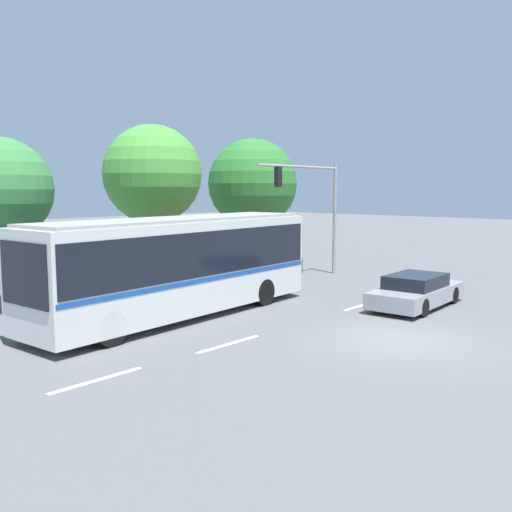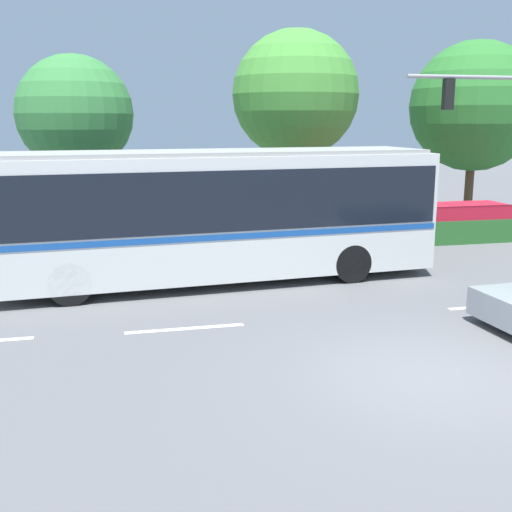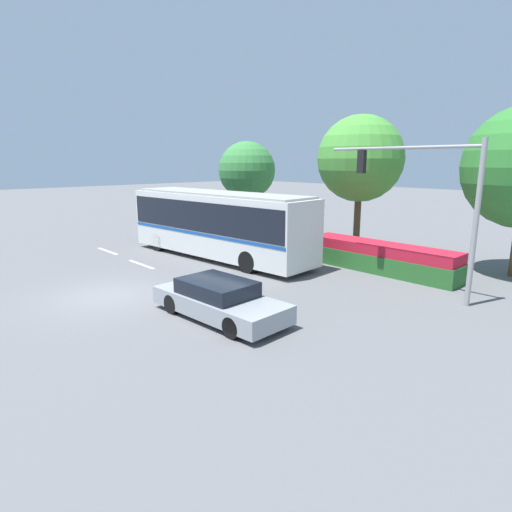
{
  "view_description": "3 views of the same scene",
  "coord_description": "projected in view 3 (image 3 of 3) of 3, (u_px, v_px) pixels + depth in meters",
  "views": [
    {
      "loc": [
        -14.36,
        -7.42,
        4.31
      ],
      "look_at": [
        -0.63,
        4.93,
        2.1
      ],
      "focal_mm": 39.06,
      "sensor_mm": 36.0,
      "label": 1
    },
    {
      "loc": [
        -4.96,
        -8.78,
        4.12
      ],
      "look_at": [
        -1.86,
        4.43,
        1.18
      ],
      "focal_mm": 44.18,
      "sensor_mm": 36.0,
      "label": 2
    },
    {
      "loc": [
        14.77,
        -6.19,
        4.89
      ],
      "look_at": [
        3.47,
        4.32,
        1.43
      ],
      "focal_mm": 29.73,
      "sensor_mm": 36.0,
      "label": 3
    }
  ],
  "objects": [
    {
      "name": "sedan_foreground",
      "position": [
        219.0,
        300.0,
        13.45
      ],
      "size": [
        4.84,
        2.11,
        1.22
      ],
      "rotation": [
        0.0,
        0.0,
        0.05
      ],
      "color": "gray",
      "rests_on": "ground"
    },
    {
      "name": "lane_stripe_near",
      "position": [
        141.0,
        264.0,
        20.5
      ],
      "size": [
        2.4,
        0.16,
        0.01
      ],
      "primitive_type": "cube",
      "color": "silver",
      "rests_on": "ground"
    },
    {
      "name": "traffic_light_pole",
      "position": [
        431.0,
        191.0,
        14.98
      ],
      "size": [
        5.97,
        0.24,
        5.63
      ],
      "rotation": [
        0.0,
        0.0,
        3.14
      ],
      "color": "gray",
      "rests_on": "ground"
    },
    {
      "name": "ground_plane",
      "position": [
        108.0,
        296.0,
        15.74
      ],
      "size": [
        140.0,
        140.0,
        0.0
      ],
      "primitive_type": "plane",
      "color": "#5B5B5E"
    },
    {
      "name": "city_bus",
      "position": [
        218.0,
        221.0,
        21.56
      ],
      "size": [
        11.3,
        3.34,
        3.37
      ],
      "rotation": [
        0.0,
        0.0,
        3.21
      ],
      "color": "silver",
      "rests_on": "ground"
    },
    {
      "name": "street_tree_left",
      "position": [
        247.0,
        170.0,
        27.11
      ],
      "size": [
        3.64,
        3.64,
        6.14
      ],
      "color": "brown",
      "rests_on": "ground"
    },
    {
      "name": "street_tree_centre",
      "position": [
        360.0,
        159.0,
        22.37
      ],
      "size": [
        4.54,
        4.54,
        7.29
      ],
      "color": "brown",
      "rests_on": "ground"
    },
    {
      "name": "lane_stripe_mid",
      "position": [
        107.0,
        251.0,
        23.52
      ],
      "size": [
        2.4,
        0.16,
        0.01
      ],
      "primitive_type": "cube",
      "color": "silver",
      "rests_on": "ground"
    },
    {
      "name": "flowering_hedge",
      "position": [
        380.0,
        257.0,
        19.17
      ],
      "size": [
        7.18,
        1.51,
        1.29
      ],
      "color": "#286028",
      "rests_on": "ground"
    },
    {
      "name": "lane_stripe_far",
      "position": [
        236.0,
        298.0,
        15.44
      ],
      "size": [
        2.4,
        0.16,
        0.01
      ],
      "primitive_type": "cube",
      "color": "silver",
      "rests_on": "ground"
    }
  ]
}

